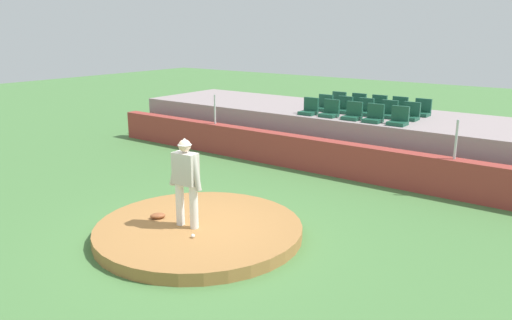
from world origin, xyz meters
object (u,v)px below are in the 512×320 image
Objects in this scene: stadium_chair_8 at (388,112)px; stadium_chair_12 at (378,106)px; pitcher at (186,176)px; stadium_chair_6 at (344,108)px; stadium_chair_14 at (422,110)px; stadium_chair_4 at (399,119)px; stadium_chair_2 at (353,114)px; fielding_glove at (158,216)px; baseball at (193,236)px; stadium_chair_9 at (410,114)px; stadium_chair_5 at (324,106)px; stadium_chair_10 at (338,102)px; stadium_chair_13 at (399,108)px; stadium_chair_3 at (374,116)px; stadium_chair_7 at (365,110)px; stadium_chair_11 at (358,104)px; stadium_chair_1 at (330,111)px; stadium_chair_0 at (309,109)px.

stadium_chair_8 is 1.00× the size of stadium_chair_12.
pitcher reaches higher than stadium_chair_12.
stadium_chair_6 is 2.30m from stadium_chair_14.
stadium_chair_2 is at bearing -1.02° from stadium_chair_4.
stadium_chair_12 reaches higher than fielding_glove.
stadium_chair_9 is at bearing 82.56° from baseball.
stadium_chair_5 is 0.68m from stadium_chair_6.
stadium_chair_4 and stadium_chair_10 have the same top height.
stadium_chair_13 is 0.72m from stadium_chair_14.
stadium_chair_3 is 1.17m from stadium_chair_7.
stadium_chair_4 is (1.52, 6.62, 0.28)m from pitcher.
pitcher is 8.52m from stadium_chair_10.
stadium_chair_8 is (2.12, 0.01, 0.00)m from stadium_chair_5.
pitcher is 7.71m from stadium_chair_9.
stadium_chair_10 is at bearing -17.26° from stadium_chair_9.
stadium_chair_13 is at bearing -128.65° from stadium_chair_7.
stadium_chair_3 is 1.00× the size of stadium_chair_5.
stadium_chair_4 is (1.37, -0.02, 0.00)m from stadium_chair_2.
stadium_chair_13 is at bearing -179.66° from stadium_chair_11.
stadium_chair_2 is 1.00× the size of stadium_chair_5.
stadium_chair_13 is at bearing -156.36° from stadium_chair_5.
stadium_chair_3 is 1.83m from stadium_chair_13.
stadium_chair_14 is at bearing -179.63° from stadium_chair_12.
stadium_chair_1 is 0.74m from stadium_chair_2.
fielding_glove is 8.89m from stadium_chair_14.
stadium_chair_6 is (-2.11, 0.92, 0.00)m from stadium_chair_4.
pitcher is 6.65m from stadium_chair_2.
stadium_chair_7 is 1.00× the size of stadium_chair_9.
stadium_chair_10 is 0.71m from stadium_chair_11.
pitcher is at bearing 93.75° from stadium_chair_11.
stadium_chair_3 and stadium_chair_14 have the same top height.
stadium_chair_7 is 1.00× the size of stadium_chair_11.
baseball is 0.15× the size of stadium_chair_3.
stadium_chair_9 and stadium_chair_12 have the same top height.
stadium_chair_7 is at bearing -146.89° from stadium_chair_0.
stadium_chair_0 is 1.00× the size of stadium_chair_4.
stadium_chair_13 is (-0.69, 0.88, 0.00)m from stadium_chair_9.
baseball is at bearing 83.10° from stadium_chair_14.
stadium_chair_9 and stadium_chair_13 have the same top height.
stadium_chair_8 and stadium_chair_12 have the same top height.
stadium_chair_14 is at bearing -127.29° from stadium_chair_8.
fielding_glove is at bearing 93.42° from stadium_chair_10.
stadium_chair_0 is 1.00× the size of stadium_chair_10.
stadium_chair_0 is at bearing 43.11° from fielding_glove.
pitcher is at bearing -46.46° from fielding_glove.
stadium_chair_5 and stadium_chair_6 have the same top height.
stadium_chair_14 is at bearing -139.95° from stadium_chair_1.
stadium_chair_13 is (-0.00, 1.83, 0.00)m from stadium_chair_3.
stadium_chair_8 is 2.28m from stadium_chair_10.
stadium_chair_5 is 1.00× the size of stadium_chair_14.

